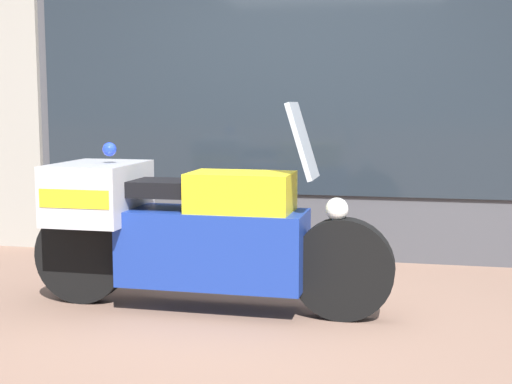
{
  "coord_description": "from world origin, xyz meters",
  "views": [
    {
      "loc": [
        0.86,
        -4.1,
        1.32
      ],
      "look_at": [
        -0.15,
        0.67,
        0.7
      ],
      "focal_mm": 50.0,
      "sensor_mm": 36.0,
      "label": 1
    }
  ],
  "objects": [
    {
      "name": "paramedic_motorcycle",
      "position": [
        -0.51,
        0.17,
        0.54
      ],
      "size": [
        2.35,
        0.7,
        1.32
      ],
      "rotation": [
        0.0,
        0.0,
        -0.02
      ],
      "color": "black",
      "rests_on": "ground"
    },
    {
      "name": "window_display",
      "position": [
        0.34,
        2.03,
        0.49
      ],
      "size": [
        5.1,
        0.3,
        2.07
      ],
      "color": "slate",
      "rests_on": "ground"
    },
    {
      "name": "ground_plane",
      "position": [
        0.0,
        0.0,
        0.0
      ],
      "size": [
        60.0,
        60.0,
        0.0
      ],
      "primitive_type": "plane",
      "color": "#7A5B4C"
    },
    {
      "name": "shop_building",
      "position": [
        -0.39,
        2.0,
        1.87
      ],
      "size": [
        6.37,
        0.55,
        3.72
      ],
      "color": "#424247",
      "rests_on": "ground"
    }
  ]
}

